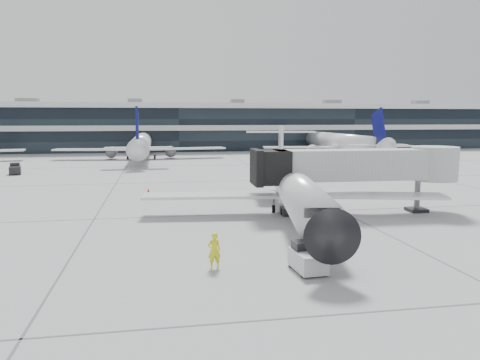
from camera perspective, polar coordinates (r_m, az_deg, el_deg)
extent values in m
plane|color=#969598|center=(37.90, -2.16, -4.25)|extent=(220.00, 220.00, 0.00)
cube|color=black|center=(118.88, -7.70, 6.18)|extent=(170.00, 22.00, 10.00)
cylinder|color=silver|center=(36.58, 6.72, -1.06)|extent=(6.88, 24.13, 2.70)
cone|color=black|center=(23.55, 10.53, -5.96)|extent=(3.15, 3.23, 2.70)
cone|color=silver|center=(49.98, 4.91, 1.63)|extent=(3.09, 3.60, 2.57)
cube|color=silver|center=(37.49, -3.41, -1.89)|extent=(11.23, 3.76, 0.22)
cube|color=silver|center=(38.95, 16.08, -1.82)|extent=(11.32, 5.21, 0.22)
cylinder|color=slate|center=(44.47, 2.93, 1.04)|extent=(2.08, 3.61, 1.50)
cylinder|color=slate|center=(44.86, 8.05, 1.03)|extent=(2.08, 3.61, 1.50)
cube|color=silver|center=(49.21, 5.00, 3.99)|extent=(0.73, 2.61, 4.51)
cube|color=silver|center=(49.54, 4.98, 5.87)|extent=(7.38, 2.84, 0.16)
cylinder|color=black|center=(27.78, 8.95, -8.14)|extent=(0.28, 0.58, 0.56)
cylinder|color=black|center=(38.74, 4.12, -3.52)|extent=(0.35, 0.67, 0.64)
cylinder|color=black|center=(39.07, 8.52, -3.49)|extent=(0.35, 0.67, 0.64)
cube|color=#A4A5A8|center=(38.93, 13.74, 1.83)|extent=(13.14, 3.06, 2.43)
cube|color=black|center=(36.97, 4.02, 1.59)|extent=(2.53, 3.07, 2.61)
cylinder|color=slate|center=(37.69, 6.34, -2.33)|extent=(0.41, 0.41, 2.61)
cube|color=black|center=(37.87, 6.32, -3.79)|extent=(1.72, 1.36, 0.65)
cylinder|color=slate|center=(41.65, 20.79, -1.71)|extent=(0.47, 0.47, 2.80)
cylinder|color=#A4A5A8|center=(42.03, 22.63, 1.87)|extent=(3.73, 3.73, 2.80)
imported|color=#E1EE19|center=(24.45, -3.17, -8.59)|extent=(0.76, 0.56, 1.91)
cube|color=silver|center=(24.34, 8.28, -9.69)|extent=(1.51, 2.38, 0.93)
cube|color=black|center=(24.62, 7.84, -7.97)|extent=(1.21, 1.02, 0.52)
cylinder|color=black|center=(24.97, 6.29, -10.03)|extent=(0.22, 0.47, 0.46)
cylinder|color=black|center=(25.38, 8.74, -9.78)|extent=(0.22, 0.47, 0.46)
cylinder|color=black|center=(23.50, 7.74, -11.19)|extent=(0.22, 0.47, 0.46)
cylinder|color=black|center=(23.94, 10.32, -10.89)|extent=(0.22, 0.47, 0.46)
cone|color=#EB390C|center=(49.52, -11.12, -1.26)|extent=(0.35, 0.35, 0.55)
cube|color=#EB390C|center=(49.56, -11.11, -1.56)|extent=(0.48, 0.48, 0.03)
cube|color=black|center=(71.77, -25.73, 1.11)|extent=(1.96, 2.71, 1.00)
cube|color=black|center=(72.26, -25.74, 1.68)|extent=(1.42, 1.25, 0.56)
cylinder|color=black|center=(72.72, -26.17, 0.87)|extent=(0.30, 0.52, 0.49)
cylinder|color=black|center=(72.66, -25.20, 0.92)|extent=(0.30, 0.52, 0.49)
cylinder|color=black|center=(70.95, -26.24, 0.71)|extent=(0.30, 0.52, 0.49)
cylinder|color=black|center=(70.89, -25.25, 0.76)|extent=(0.30, 0.52, 0.49)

